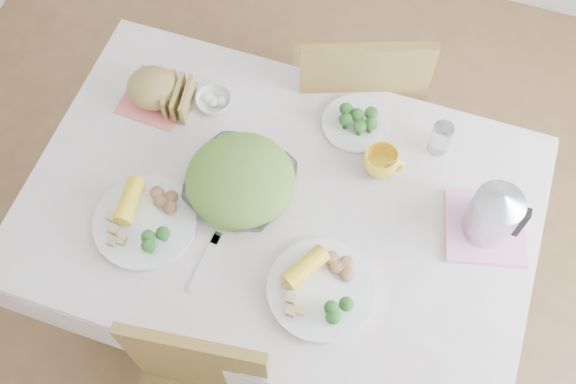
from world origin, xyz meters
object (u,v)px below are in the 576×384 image
(electric_kettle, at_px, (496,211))
(dining_table, at_px, (281,254))
(dinner_plate_left, at_px, (145,223))
(dinner_plate_right, at_px, (321,290))
(salad_bowl, at_px, (241,185))
(chair_far, at_px, (352,92))
(yellow_mug, at_px, (380,162))

(electric_kettle, bearing_deg, dining_table, -147.45)
(dinner_plate_left, xyz_separation_m, dinner_plate_right, (0.54, -0.03, 0.00))
(dining_table, distance_m, salad_bowl, 0.44)
(chair_far, distance_m, dinner_plate_left, 1.00)
(salad_bowl, distance_m, electric_kettle, 0.73)
(dining_table, distance_m, yellow_mug, 0.54)
(dinner_plate_right, height_order, yellow_mug, yellow_mug)
(dining_table, bearing_deg, dinner_plate_left, -151.88)
(yellow_mug, bearing_deg, dinner_plate_left, -146.19)
(chair_far, xyz_separation_m, electric_kettle, (0.54, -0.55, 0.42))
(dining_table, height_order, chair_far, chair_far)
(chair_far, relative_size, yellow_mug, 8.94)
(dinner_plate_left, xyz_separation_m, electric_kettle, (0.94, 0.30, 0.11))
(yellow_mug, distance_m, electric_kettle, 0.36)
(dinner_plate_left, bearing_deg, yellow_mug, 33.81)
(chair_far, xyz_separation_m, salad_bowl, (-0.18, -0.66, 0.33))
(dining_table, height_order, yellow_mug, yellow_mug)
(salad_bowl, height_order, dinner_plate_right, salad_bowl)
(dinner_plate_left, bearing_deg, electric_kettle, 17.93)
(dinner_plate_right, distance_m, yellow_mug, 0.43)
(yellow_mug, height_order, electric_kettle, electric_kettle)
(dining_table, xyz_separation_m, chair_far, (0.05, 0.67, 0.09))
(dinner_plate_right, bearing_deg, electric_kettle, 40.33)
(dinner_plate_right, xyz_separation_m, yellow_mug, (0.05, 0.43, 0.03))
(dining_table, relative_size, salad_bowl, 4.61)
(chair_far, distance_m, electric_kettle, 0.88)
(chair_far, relative_size, salad_bowl, 3.18)
(electric_kettle, bearing_deg, yellow_mug, -174.14)
(chair_far, xyz_separation_m, yellow_mug, (0.19, -0.46, 0.34))
(dining_table, height_order, electric_kettle, electric_kettle)
(dining_table, xyz_separation_m, dinner_plate_left, (-0.35, -0.19, 0.40))
(dining_table, height_order, dinner_plate_left, dinner_plate_left)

